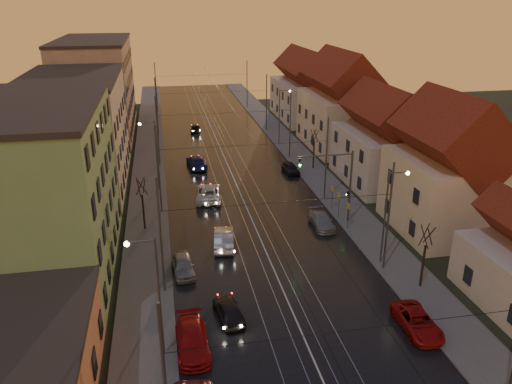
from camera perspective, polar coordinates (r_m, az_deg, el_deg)
ground at (r=31.93m, az=6.46°, el=-18.30°), size 160.00×160.00×0.00m
road at (r=66.93m, az=-3.55°, el=3.76°), size 16.00×120.00×0.04m
sidewalk_left at (r=66.47m, az=-12.14°, el=3.24°), size 4.00×120.00×0.15m
sidewalk_right at (r=68.82m, az=4.76°, el=4.28°), size 4.00×120.00×0.15m
tram_rail_0 at (r=66.70m, az=-5.42°, el=3.67°), size 0.06×120.00×0.03m
tram_rail_1 at (r=66.84m, az=-4.20°, el=3.75°), size 0.06×120.00×0.03m
tram_rail_2 at (r=67.02m, az=-2.89°, el=3.83°), size 0.06×120.00×0.03m
tram_rail_3 at (r=67.22m, az=-1.68°, el=3.91°), size 0.06×120.00×0.03m
apartment_left_1 at (r=40.90m, az=-23.66°, el=-0.21°), size 10.00×18.00×13.00m
apartment_left_2 at (r=59.81m, az=-19.85°, el=6.32°), size 10.00×20.00×12.00m
apartment_left_3 at (r=82.91m, az=-17.69°, el=11.24°), size 10.00×24.00×14.00m
house_right_1 at (r=48.05m, az=21.09°, el=1.93°), size 8.67×10.20×10.80m
house_right_2 at (r=59.14m, az=14.58°, el=5.38°), size 9.18×12.24×9.20m
house_right_3 at (r=72.29m, az=9.69°, el=9.58°), size 9.18×14.28×11.50m
house_right_4 at (r=89.21m, az=5.65°, el=11.51°), size 9.18×16.32×10.00m
catenary_pole_l_1 at (r=35.97m, az=-10.83°, el=-5.09°), size 0.16×0.16×9.00m
catenary_pole_r_1 at (r=39.58m, az=14.89°, el=-2.90°), size 0.16×0.16×9.00m
catenary_pole_l_2 at (r=49.87m, az=-11.06°, el=2.54°), size 0.16×0.16×9.00m
catenary_pole_r_2 at (r=52.53m, az=8.04°, el=3.71°), size 0.16×0.16×9.00m
catenary_pole_l_3 at (r=64.26m, az=-11.19°, el=6.80°), size 0.16×0.16×9.00m
catenary_pole_r_3 at (r=66.35m, az=3.93°, el=7.62°), size 0.16×0.16×9.00m
catenary_pole_l_4 at (r=78.88m, az=-11.28°, el=9.49°), size 0.16×0.16×9.00m
catenary_pole_r_4 at (r=80.60m, az=1.21°, el=10.15°), size 0.16×0.16×9.00m
catenary_pole_l_5 at (r=96.58m, az=-11.35°, el=11.64°), size 0.16×0.16×9.00m
catenary_pole_r_5 at (r=97.99m, az=-1.03°, el=12.18°), size 0.16×0.16×9.00m
street_lamp_0 at (r=29.66m, az=-11.68°, el=-10.47°), size 1.75×0.32×8.00m
street_lamp_1 at (r=40.46m, az=15.00°, el=-1.77°), size 1.75×0.32×8.00m
street_lamp_2 at (r=55.48m, az=-11.67°, el=4.85°), size 1.75×0.32×8.00m
street_lamp_3 at (r=73.00m, az=2.93°, el=9.23°), size 1.75×0.32×8.00m
traffic_light_mast at (r=46.96m, az=9.65°, el=1.57°), size 5.30×0.32×7.20m
bare_tree_0 at (r=46.87m, az=-12.79°, el=-1.49°), size 1.09×1.09×5.11m
bare_tree_1 at (r=38.80m, az=18.63°, el=-7.17°), size 1.09×1.09×5.11m
bare_tree_2 at (r=62.74m, az=6.63°, el=4.80°), size 1.09×1.09×5.11m
driving_car_0 at (r=34.53m, az=-3.15°, el=-13.34°), size 2.05×4.04×1.32m
driving_car_1 at (r=43.49m, az=-3.68°, el=-5.32°), size 2.24×4.88×1.55m
driving_car_2 at (r=53.51m, az=-5.46°, el=-0.08°), size 3.13×5.80×1.55m
driving_car_3 at (r=63.79m, az=-6.80°, el=3.46°), size 2.54×5.44×1.54m
driving_car_4 at (r=81.16m, az=-6.93°, el=7.27°), size 1.94×3.87×1.26m
parked_left_2 at (r=32.14m, az=-7.29°, el=-16.43°), size 2.05×4.86×1.40m
parked_left_3 at (r=39.93m, az=-8.35°, el=-8.29°), size 1.91×4.11×1.36m
parked_right_0 at (r=35.09m, az=17.96°, el=-13.94°), size 2.17×4.57×1.26m
parked_right_1 at (r=47.51m, az=7.50°, el=-3.24°), size 1.85×4.39×1.27m
parked_right_2 at (r=61.50m, az=3.96°, el=2.74°), size 1.80×3.86×1.28m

